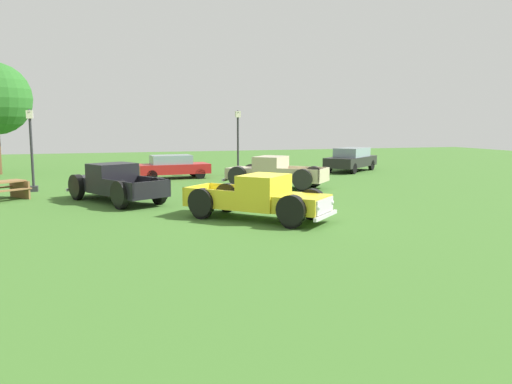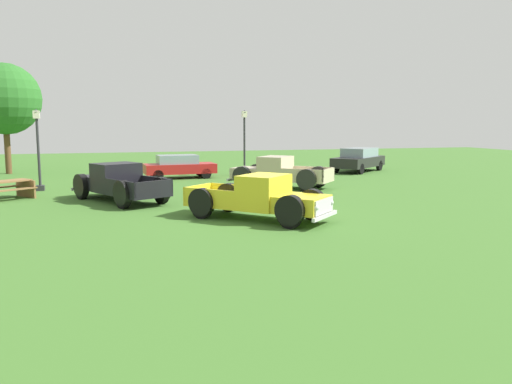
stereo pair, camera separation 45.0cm
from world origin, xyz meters
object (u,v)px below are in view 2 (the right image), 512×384
object	(u,v)px
sedan_distant_b	(179,166)
pickup_truck_foreground	(265,199)
pickup_truck_behind_right	(274,173)
lamp_post_far	(38,148)
pickup_truck_behind_left	(116,183)
lamp_post_near	(244,141)
trash_can	(107,176)
picnic_table	(7,187)
oak_tree_east	(4,99)
sedan_distant_a	(359,159)

from	to	relation	value
sedan_distant_b	pickup_truck_foreground	bearing A→B (deg)	-85.86
pickup_truck_behind_right	lamp_post_far	distance (m)	11.08
pickup_truck_behind_left	lamp_post_near	world-z (taller)	lamp_post_near
lamp_post_near	trash_can	distance (m)	8.70
picnic_table	lamp_post_near	bearing A→B (deg)	29.81
pickup_truck_behind_right	lamp_post_far	world-z (taller)	lamp_post_far
pickup_truck_behind_right	oak_tree_east	distance (m)	17.98
pickup_truck_behind_right	lamp_post_near	distance (m)	6.20
picnic_table	trash_can	xyz separation A→B (m)	(3.97, 3.64, -0.01)
pickup_truck_behind_left	lamp_post_near	size ratio (longest dim) A/B	1.35
trash_can	oak_tree_east	world-z (taller)	oak_tree_east
pickup_truck_behind_right	oak_tree_east	xyz separation A→B (m)	(-13.72, 10.96, 3.84)
pickup_truck_behind_right	sedan_distant_b	xyz separation A→B (m)	(-3.92, 5.43, -0.03)
pickup_truck_foreground	trash_can	size ratio (longest dim) A/B	4.89
lamp_post_far	trash_can	distance (m)	3.52
pickup_truck_behind_right	lamp_post_far	xyz separation A→B (m)	(-10.86, 1.80, 1.25)
sedan_distant_b	lamp_post_far	xyz separation A→B (m)	(-6.94, -3.62, 1.28)
pickup_truck_behind_right	trash_can	distance (m)	8.36
lamp_post_near	picnic_table	bearing A→B (deg)	-150.19
sedan_distant_a	oak_tree_east	bearing A→B (deg)	167.81
picnic_table	sedan_distant_b	bearing A→B (deg)	38.07
lamp_post_far	pickup_truck_behind_left	bearing A→B (deg)	-51.22
pickup_truck_foreground	sedan_distant_b	distance (m)	13.57
lamp_post_far	pickup_truck_behind_right	bearing A→B (deg)	-9.43
picnic_table	pickup_truck_behind_right	bearing A→B (deg)	3.69
pickup_truck_foreground	lamp_post_near	bearing A→B (deg)	77.94
sedan_distant_a	trash_can	size ratio (longest dim) A/B	4.94
pickup_truck_foreground	sedan_distant_a	world-z (taller)	sedan_distant_a
picnic_table	pickup_truck_foreground	bearing A→B (deg)	-39.61
sedan_distant_b	lamp_post_near	bearing A→B (deg)	8.98
pickup_truck_behind_left	pickup_truck_behind_right	world-z (taller)	pickup_truck_behind_left
lamp_post_far	oak_tree_east	bearing A→B (deg)	107.36
sedan_distant_a	sedan_distant_b	world-z (taller)	sedan_distant_a
pickup_truck_behind_right	oak_tree_east	size ratio (longest dim) A/B	0.72
pickup_truck_foreground	pickup_truck_behind_left	size ratio (longest dim) A/B	0.89
lamp_post_near	trash_can	world-z (taller)	lamp_post_near
pickup_truck_behind_left	oak_tree_east	distance (m)	15.19
pickup_truck_behind_left	pickup_truck_behind_right	bearing A→B (deg)	17.43
pickup_truck_behind_left	lamp_post_far	size ratio (longest dim) A/B	1.39
sedan_distant_a	oak_tree_east	size ratio (longest dim) A/B	0.70
lamp_post_near	lamp_post_far	world-z (taller)	lamp_post_near
sedan_distant_b	trash_can	distance (m)	4.70
lamp_post_near	oak_tree_east	distance (m)	14.87
sedan_distant_b	lamp_post_far	size ratio (longest dim) A/B	1.08
sedan_distant_a	trash_can	distance (m)	16.02
pickup_truck_behind_right	sedan_distant_b	world-z (taller)	pickup_truck_behind_right
pickup_truck_behind_right	lamp_post_far	size ratio (longest dim) A/B	1.29
pickup_truck_foreground	sedan_distant_a	size ratio (longest dim) A/B	0.99
lamp_post_far	trash_can	bearing A→B (deg)	19.60
lamp_post_near	picnic_table	world-z (taller)	lamp_post_near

